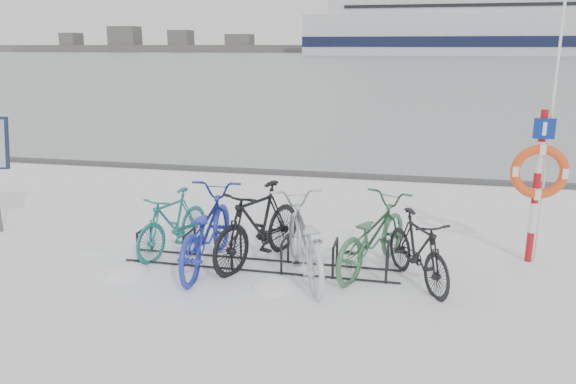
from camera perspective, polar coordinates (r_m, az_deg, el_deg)
ground at (r=8.19m, az=-2.81°, el=-7.56°), size 900.00×900.00×0.00m
ice_sheet at (r=162.36m, az=11.90°, el=13.24°), size 400.00×298.00×0.02m
quay_edge at (r=13.71m, az=3.59°, el=1.79°), size 400.00×0.25×0.10m
bike_rack at (r=8.12m, az=-2.83°, el=-6.38°), size 4.00×0.48×0.46m
lifebuoy_station at (r=8.68m, az=24.18°, el=1.87°), size 0.78×0.22×4.07m
cruise_ferry at (r=207.35m, az=24.17°, el=16.34°), size 153.02×28.83×50.28m
shoreline at (r=294.69m, az=-13.00°, el=14.21°), size 180.00×12.00×9.50m
bike_0 at (r=8.78m, az=-11.62°, el=-2.87°), size 0.90×1.72×0.99m
bike_1 at (r=8.15m, az=-8.38°, el=-3.52°), size 0.86×2.22×1.15m
bike_2 at (r=8.17m, az=-3.02°, el=-3.14°), size 1.29×2.06×1.20m
bike_3 at (r=7.69m, az=1.61°, el=-4.57°), size 1.50×2.26×1.12m
bike_4 at (r=8.04m, az=8.54°, el=-4.08°), size 1.43×2.16×1.07m
bike_5 at (r=7.69m, az=13.06°, el=-5.48°), size 1.18×1.68×0.99m
snow_drifts at (r=8.03m, az=-6.68°, el=-8.10°), size 4.02×1.70×0.22m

